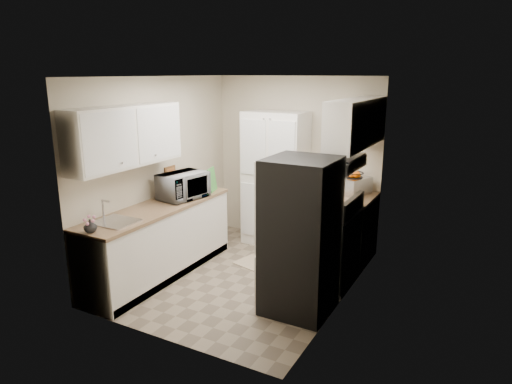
# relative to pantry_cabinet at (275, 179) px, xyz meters

# --- Properties ---
(ground) EXTENTS (3.20, 3.20, 0.00)m
(ground) POSITION_rel_pantry_cabinet_xyz_m (0.20, -1.32, -1.00)
(ground) COLOR #7A6B56
(ground) RESTS_ON ground
(room_shell) EXTENTS (2.64, 3.24, 2.52)m
(room_shell) POSITION_rel_pantry_cabinet_xyz_m (0.18, -1.32, 0.63)
(room_shell) COLOR beige
(room_shell) RESTS_ON ground
(pantry_cabinet) EXTENTS (0.90, 0.55, 2.00)m
(pantry_cabinet) POSITION_rel_pantry_cabinet_xyz_m (0.00, 0.00, 0.00)
(pantry_cabinet) COLOR silver
(pantry_cabinet) RESTS_ON ground
(base_cabinet_left) EXTENTS (0.60, 2.30, 0.88)m
(base_cabinet_left) POSITION_rel_pantry_cabinet_xyz_m (-0.79, -1.75, -0.56)
(base_cabinet_left) COLOR silver
(base_cabinet_left) RESTS_ON ground
(countertop_left) EXTENTS (0.63, 2.33, 0.04)m
(countertop_left) POSITION_rel_pantry_cabinet_xyz_m (-0.79, -1.75, -0.10)
(countertop_left) COLOR #846647
(countertop_left) RESTS_ON base_cabinet_left
(base_cabinet_right) EXTENTS (0.60, 0.80, 0.88)m
(base_cabinet_right) POSITION_rel_pantry_cabinet_xyz_m (1.19, -0.12, -0.56)
(base_cabinet_right) COLOR silver
(base_cabinet_right) RESTS_ON ground
(countertop_right) EXTENTS (0.63, 0.83, 0.04)m
(countertop_right) POSITION_rel_pantry_cabinet_xyz_m (1.19, -0.12, -0.10)
(countertop_right) COLOR #846647
(countertop_right) RESTS_ON base_cabinet_right
(electric_range) EXTENTS (0.71, 0.78, 1.13)m
(electric_range) POSITION_rel_pantry_cabinet_xyz_m (1.17, -0.93, -0.52)
(electric_range) COLOR #B7B7BC
(electric_range) RESTS_ON ground
(refrigerator) EXTENTS (0.70, 0.72, 1.70)m
(refrigerator) POSITION_rel_pantry_cabinet_xyz_m (1.14, -1.73, -0.15)
(refrigerator) COLOR #B7B7BC
(refrigerator) RESTS_ON ground
(microwave) EXTENTS (0.52, 0.69, 0.34)m
(microwave) POSITION_rel_pantry_cabinet_xyz_m (-0.73, -1.29, 0.09)
(microwave) COLOR #A7A7AB
(microwave) RESTS_ON countertop_left
(wine_bottle) EXTENTS (0.07, 0.07, 0.26)m
(wine_bottle) POSITION_rel_pantry_cabinet_xyz_m (-0.89, -0.81, 0.05)
(wine_bottle) COLOR black
(wine_bottle) RESTS_ON countertop_left
(flower_vase) EXTENTS (0.14, 0.14, 0.14)m
(flower_vase) POSITION_rel_pantry_cabinet_xyz_m (-0.78, -2.83, -0.01)
(flower_vase) COLOR white
(flower_vase) RESTS_ON countertop_left
(cutting_board) EXTENTS (0.09, 0.26, 0.33)m
(cutting_board) POSITION_rel_pantry_cabinet_xyz_m (-0.61, -0.79, 0.08)
(cutting_board) COLOR green
(cutting_board) RESTS_ON countertop_left
(toaster_oven) EXTENTS (0.46, 0.50, 0.24)m
(toaster_oven) POSITION_rel_pantry_cabinet_xyz_m (1.19, 0.01, 0.04)
(toaster_oven) COLOR #ADAEB2
(toaster_oven) RESTS_ON countertop_right
(fruit_basket) EXTENTS (0.29, 0.29, 0.11)m
(fruit_basket) POSITION_rel_pantry_cabinet_xyz_m (1.20, -0.01, 0.21)
(fruit_basket) COLOR #FF6104
(fruit_basket) RESTS_ON toaster_oven
(kitchen_mat) EXTENTS (0.64, 0.84, 0.01)m
(kitchen_mat) POSITION_rel_pantry_cabinet_xyz_m (0.16, -0.71, -0.99)
(kitchen_mat) COLOR tan
(kitchen_mat) RESTS_ON ground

